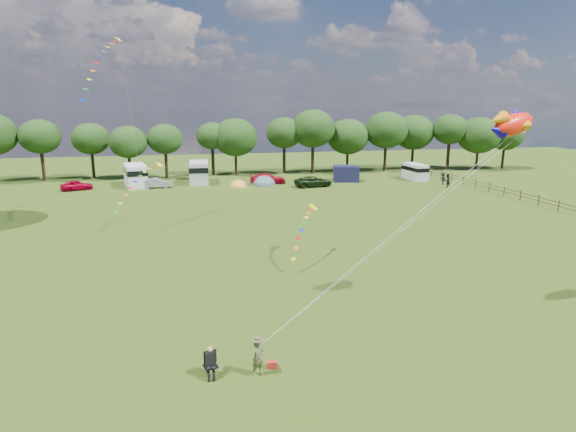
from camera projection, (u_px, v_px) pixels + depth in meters
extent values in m
plane|color=black|center=(321.00, 328.00, 24.19)|extent=(180.00, 180.00, 0.00)
cylinder|color=black|center=(43.00, 166.00, 71.23)|extent=(0.49, 0.49, 4.25)
ellipsoid|color=black|center=(40.00, 137.00, 70.26)|extent=(5.86, 5.86, 4.98)
cylinder|color=black|center=(93.00, 166.00, 73.27)|extent=(0.47, 0.47, 3.90)
ellipsoid|color=black|center=(91.00, 139.00, 72.36)|extent=(5.58, 5.58, 4.74)
cylinder|color=black|center=(130.00, 168.00, 71.57)|extent=(0.44, 0.44, 3.56)
ellipsoid|color=black|center=(128.00, 142.00, 70.70)|extent=(5.56, 5.56, 4.73)
cylinder|color=black|center=(166.00, 165.00, 73.52)|extent=(0.47, 0.47, 3.95)
ellipsoid|color=black|center=(165.00, 139.00, 72.63)|extent=(5.33, 5.33, 4.53)
cylinder|color=black|center=(213.00, 161.00, 76.66)|extent=(0.50, 0.50, 4.33)
ellipsoid|color=black|center=(212.00, 136.00, 75.76)|extent=(4.95, 4.95, 4.21)
cylinder|color=black|center=(236.00, 164.00, 77.08)|extent=(0.43, 0.43, 3.31)
ellipsoid|color=black|center=(235.00, 137.00, 76.11)|extent=(7.03, 7.03, 5.98)
cylinder|color=black|center=(284.00, 160.00, 78.82)|extent=(0.50, 0.50, 4.36)
ellipsoid|color=black|center=(284.00, 133.00, 77.83)|extent=(5.84, 5.84, 4.97)
cylinder|color=black|center=(313.00, 159.00, 78.91)|extent=(0.51, 0.51, 4.55)
ellipsoid|color=black|center=(313.00, 129.00, 77.79)|extent=(7.15, 7.15, 6.08)
cylinder|color=black|center=(347.00, 162.00, 81.01)|extent=(0.42, 0.42, 3.21)
ellipsoid|color=black|center=(348.00, 137.00, 80.06)|extent=(6.90, 6.90, 5.86)
cylinder|color=black|center=(385.00, 159.00, 81.60)|extent=(0.48, 0.48, 4.17)
ellipsoid|color=black|center=(386.00, 130.00, 80.52)|extent=(7.16, 7.16, 6.09)
cylinder|color=black|center=(412.00, 158.00, 84.72)|extent=(0.45, 0.45, 3.66)
ellipsoid|color=black|center=(414.00, 132.00, 83.71)|extent=(7.05, 7.05, 5.99)
cylinder|color=black|center=(448.00, 156.00, 83.33)|extent=(0.52, 0.52, 4.65)
ellipsoid|color=black|center=(450.00, 129.00, 82.30)|extent=(5.96, 5.96, 5.06)
cylinder|color=black|center=(477.00, 160.00, 83.20)|extent=(0.42, 0.42, 3.19)
ellipsoid|color=black|center=(479.00, 135.00, 82.23)|extent=(7.23, 7.23, 6.14)
cylinder|color=black|center=(503.00, 158.00, 84.65)|extent=(0.44, 0.44, 3.52)
ellipsoid|color=black|center=(505.00, 135.00, 83.73)|extent=(6.22, 6.22, 5.28)
cylinder|color=#472D19|center=(559.00, 206.00, 50.62)|extent=(0.12, 0.12, 1.20)
cylinder|color=#472D19|center=(570.00, 205.00, 49.11)|extent=(0.08, 3.00, 0.08)
cylinder|color=#472D19|center=(570.00, 209.00, 49.20)|extent=(0.08, 3.00, 0.08)
cylinder|color=#472D19|center=(539.00, 200.00, 53.48)|extent=(0.12, 0.12, 1.20)
cylinder|color=#472D19|center=(549.00, 200.00, 51.97)|extent=(0.08, 3.00, 0.08)
cylinder|color=#472D19|center=(548.00, 203.00, 52.06)|extent=(0.08, 3.00, 0.08)
cylinder|color=#472D19|center=(520.00, 196.00, 56.34)|extent=(0.12, 0.12, 1.20)
cylinder|color=#472D19|center=(530.00, 195.00, 54.83)|extent=(0.08, 3.00, 0.08)
cylinder|color=#472D19|center=(529.00, 198.00, 54.92)|extent=(0.08, 3.00, 0.08)
cylinder|color=#472D19|center=(504.00, 191.00, 59.19)|extent=(0.12, 0.12, 1.20)
cylinder|color=#472D19|center=(512.00, 190.00, 57.69)|extent=(0.08, 3.00, 0.08)
cylinder|color=#472D19|center=(512.00, 194.00, 57.78)|extent=(0.08, 3.00, 0.08)
cylinder|color=#472D19|center=(489.00, 187.00, 62.05)|extent=(0.12, 0.12, 1.20)
cylinder|color=#472D19|center=(497.00, 186.00, 60.54)|extent=(0.08, 3.00, 0.08)
cylinder|color=#472D19|center=(496.00, 190.00, 60.63)|extent=(0.08, 3.00, 0.08)
cylinder|color=#472D19|center=(476.00, 184.00, 64.91)|extent=(0.12, 0.12, 1.20)
cylinder|color=#472D19|center=(483.00, 183.00, 63.40)|extent=(0.08, 3.00, 0.08)
cylinder|color=#472D19|center=(482.00, 186.00, 63.49)|extent=(0.08, 3.00, 0.08)
cylinder|color=#472D19|center=(463.00, 180.00, 67.76)|extent=(0.12, 0.12, 1.20)
cylinder|color=#472D19|center=(470.00, 179.00, 66.26)|extent=(0.08, 3.00, 0.08)
cylinder|color=#472D19|center=(469.00, 182.00, 66.35)|extent=(0.08, 3.00, 0.08)
cylinder|color=#472D19|center=(452.00, 177.00, 70.62)|extent=(0.12, 0.12, 1.20)
cylinder|color=#472D19|center=(458.00, 176.00, 69.11)|extent=(0.08, 3.00, 0.08)
cylinder|color=#472D19|center=(457.00, 179.00, 69.20)|extent=(0.08, 3.00, 0.08)
cylinder|color=#472D19|center=(441.00, 174.00, 73.48)|extent=(0.12, 0.12, 1.20)
cylinder|color=#472D19|center=(447.00, 173.00, 71.97)|extent=(0.08, 3.00, 0.08)
cylinder|color=#472D19|center=(447.00, 176.00, 72.06)|extent=(0.08, 3.00, 0.08)
cylinder|color=#472D19|center=(432.00, 172.00, 76.34)|extent=(0.12, 0.12, 1.20)
cylinder|color=#472D19|center=(437.00, 171.00, 74.83)|extent=(0.08, 3.00, 0.08)
cylinder|color=#472D19|center=(436.00, 173.00, 74.92)|extent=(0.08, 3.00, 0.08)
cylinder|color=#472D19|center=(423.00, 169.00, 79.19)|extent=(0.12, 0.12, 1.20)
cylinder|color=#472D19|center=(427.00, 168.00, 77.68)|extent=(0.08, 3.00, 0.08)
cylinder|color=#472D19|center=(427.00, 171.00, 77.78)|extent=(0.08, 3.00, 0.08)
imported|color=#A1001F|center=(77.00, 185.00, 63.18)|extent=(4.38, 2.88, 1.36)
imported|color=#91939A|center=(156.00, 183.00, 64.91)|extent=(3.90, 1.61, 1.35)
imported|color=#A50A1A|center=(268.00, 179.00, 68.26)|extent=(5.11, 2.55, 1.48)
imported|color=black|center=(313.00, 182.00, 65.88)|extent=(5.56, 3.13, 1.44)
cube|color=white|center=(136.00, 175.00, 66.07)|extent=(3.70, 6.40, 3.01)
cube|color=black|center=(135.00, 171.00, 65.93)|extent=(3.77, 6.53, 0.71)
cylinder|color=black|center=(138.00, 185.00, 64.62)|extent=(0.89, 0.47, 0.85)
cylinder|color=black|center=(135.00, 181.00, 68.01)|extent=(0.89, 0.47, 0.85)
cube|color=#BCBCBE|center=(199.00, 172.00, 69.16)|extent=(2.87, 6.19, 3.04)
cube|color=black|center=(199.00, 168.00, 69.02)|extent=(2.93, 6.32, 0.72)
cylinder|color=black|center=(199.00, 182.00, 67.57)|extent=(0.87, 0.35, 0.86)
cylinder|color=black|center=(200.00, 178.00, 71.25)|extent=(0.87, 0.35, 0.86)
cube|color=silver|center=(415.00, 172.00, 72.26)|extent=(2.21, 4.78, 2.35)
cube|color=black|center=(415.00, 168.00, 72.16)|extent=(2.25, 4.88, 0.56)
cylinder|color=black|center=(420.00, 179.00, 71.06)|extent=(0.67, 0.27, 0.66)
cylinder|color=black|center=(410.00, 176.00, 73.85)|extent=(0.67, 0.27, 0.66)
ellipsoid|color=orange|center=(238.00, 187.00, 65.64)|extent=(2.42, 2.78, 1.99)
cylinder|color=orange|center=(238.00, 187.00, 65.63)|extent=(2.54, 2.54, 0.08)
ellipsoid|color=#445866|center=(263.00, 184.00, 67.93)|extent=(3.40, 3.91, 2.66)
cylinder|color=#445866|center=(263.00, 184.00, 67.93)|extent=(3.57, 3.57, 0.08)
cube|color=#161635|center=(346.00, 174.00, 70.52)|extent=(4.20, 3.70, 2.26)
imported|color=brown|center=(258.00, 358.00, 19.84)|extent=(0.67, 0.57, 1.56)
cylinder|color=#99999E|center=(206.00, 375.00, 19.56)|extent=(0.02, 0.02, 0.48)
cylinder|color=#99999E|center=(217.00, 374.00, 19.66)|extent=(0.02, 0.02, 0.48)
cylinder|color=#99999E|center=(205.00, 369.00, 20.00)|extent=(0.02, 0.02, 0.48)
cylinder|color=#99999E|center=(216.00, 368.00, 20.09)|extent=(0.02, 0.02, 0.48)
cube|color=black|center=(211.00, 366.00, 19.77)|extent=(0.66, 0.64, 0.05)
cube|color=black|center=(210.00, 357.00, 19.94)|extent=(0.54, 0.19, 0.57)
cube|color=black|center=(210.00, 358.00, 19.74)|extent=(0.45, 0.34, 0.60)
sphere|color=tan|center=(210.00, 349.00, 19.62)|extent=(0.23, 0.23, 0.23)
cube|color=#A5231B|center=(272.00, 365.00, 20.53)|extent=(0.44, 0.31, 0.30)
ellipsoid|color=#F61E0A|center=(513.00, 124.00, 24.35)|extent=(3.01, 1.79, 1.64)
ellipsoid|color=#EFF015|center=(513.00, 127.00, 24.38)|extent=(1.89, 1.10, 0.90)
cone|color=orange|center=(497.00, 120.00, 23.73)|extent=(1.16, 0.96, 0.86)
cone|color=#0A00BB|center=(496.00, 130.00, 23.84)|extent=(1.16, 0.96, 0.86)
cone|color=#0A00BB|center=(516.00, 114.00, 24.27)|extent=(0.77, 0.87, 0.73)
sphere|color=white|center=(521.00, 121.00, 25.02)|extent=(0.27, 0.27, 0.27)
sphere|color=black|center=(521.00, 121.00, 25.09)|extent=(0.14, 0.14, 0.14)
cube|color=#F5A221|center=(119.00, 39.00, 44.03)|extent=(0.77, 0.81, 0.39)
cube|color=red|center=(115.00, 41.00, 43.55)|extent=(0.47, 0.62, 0.11)
cube|color=orange|center=(111.00, 44.00, 43.08)|extent=(0.47, 0.62, 0.12)
cube|color=yellow|center=(108.00, 47.00, 42.64)|extent=(0.47, 0.62, 0.13)
cube|color=#198C1E|center=(104.00, 51.00, 42.20)|extent=(0.46, 0.61, 0.14)
cube|color=#0C1EB2|center=(100.00, 57.00, 41.79)|extent=(0.46, 0.61, 0.15)
cube|color=red|center=(97.00, 63.00, 41.40)|extent=(0.46, 0.61, 0.16)
cube|color=orange|center=(93.00, 71.00, 41.02)|extent=(0.45, 0.61, 0.17)
cube|color=yellow|center=(89.00, 80.00, 40.66)|extent=(0.44, 0.60, 0.18)
cube|color=#198C1E|center=(86.00, 89.00, 40.32)|extent=(0.44, 0.60, 0.18)
cube|color=#0C1EB2|center=(82.00, 100.00, 40.00)|extent=(0.43, 0.60, 0.19)
cube|color=yellow|center=(159.00, 165.00, 44.57)|extent=(0.66, 0.68, 0.32)
cube|color=red|center=(155.00, 166.00, 44.08)|extent=(0.42, 0.51, 0.09)
cube|color=orange|center=(150.00, 169.00, 43.60)|extent=(0.42, 0.51, 0.10)
cube|color=yellow|center=(145.00, 172.00, 43.14)|extent=(0.42, 0.50, 0.11)
cube|color=#198C1E|center=(140.00, 176.00, 42.70)|extent=(0.41, 0.50, 0.12)
cube|color=#0C1EB2|center=(135.00, 182.00, 42.27)|extent=(0.41, 0.50, 0.12)
cube|color=red|center=(130.00, 188.00, 41.87)|extent=(0.41, 0.50, 0.13)
cube|color=orange|center=(125.00, 195.00, 41.48)|extent=(0.40, 0.50, 0.14)
cube|color=yellow|center=(120.00, 203.00, 41.11)|extent=(0.40, 0.49, 0.15)
cube|color=#198C1E|center=(115.00, 213.00, 40.76)|extent=(0.39, 0.49, 0.15)
cube|color=#FFFA00|center=(313.00, 207.00, 36.04)|extent=(0.77, 0.79, 0.37)
cube|color=red|center=(311.00, 210.00, 35.48)|extent=(0.50, 0.59, 0.11)
cube|color=orange|center=(309.00, 213.00, 34.92)|extent=(0.49, 0.58, 0.12)
cube|color=yellow|center=(306.00, 217.00, 34.39)|extent=(0.49, 0.58, 0.13)
cube|color=#198C1E|center=(304.00, 223.00, 33.87)|extent=(0.49, 0.58, 0.14)
cube|color=#0C1EB2|center=(301.00, 230.00, 33.37)|extent=(0.48, 0.58, 0.14)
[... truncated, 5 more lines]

